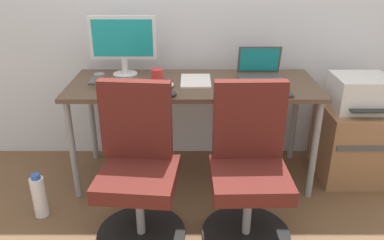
{
  "coord_description": "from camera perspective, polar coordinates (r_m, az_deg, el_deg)",
  "views": [
    {
      "loc": [
        -0.01,
        -2.59,
        1.62
      ],
      "look_at": [
        0.0,
        -0.05,
        0.49
      ],
      "focal_mm": 36.31,
      "sensor_mm": 36.0,
      "label": 1
    }
  ],
  "objects": [
    {
      "name": "office_chair_left",
      "position": [
        2.31,
        -8.12,
        -7.49
      ],
      "size": [
        0.54,
        0.54,
        0.94
      ],
      "color": "black",
      "rests_on": "ground"
    },
    {
      "name": "keyboard_by_laptop",
      "position": [
        2.54,
        10.53,
        3.83
      ],
      "size": [
        0.34,
        0.12,
        0.02
      ],
      "primitive_type": "cube",
      "color": "#2D2D2D",
      "rests_on": "desk"
    },
    {
      "name": "coffee_mug",
      "position": [
        2.75,
        -5.36,
        6.51
      ],
      "size": [
        0.08,
        0.08,
        0.09
      ],
      "primitive_type": "cylinder",
      "color": "red",
      "rests_on": "desk"
    },
    {
      "name": "printer",
      "position": [
        3.04,
        23.23,
        3.73
      ],
      "size": [
        0.38,
        0.4,
        0.24
      ],
      "color": "silver",
      "rests_on": "side_cabinet"
    },
    {
      "name": "desk",
      "position": [
        2.76,
        -0.0,
        4.15
      ],
      "size": [
        1.74,
        0.66,
        0.75
      ],
      "color": "brown",
      "rests_on": "ground"
    },
    {
      "name": "ground_plane",
      "position": [
        3.06,
        -0.0,
        -8.05
      ],
      "size": [
        5.28,
        5.28,
        0.0
      ],
      "primitive_type": "plane",
      "color": "brown"
    },
    {
      "name": "desktop_monitor",
      "position": [
        2.89,
        -10.32,
        11.28
      ],
      "size": [
        0.48,
        0.18,
        0.43
      ],
      "color": "silver",
      "rests_on": "desk"
    },
    {
      "name": "side_cabinet",
      "position": [
        3.18,
        22.09,
        -2.94
      ],
      "size": [
        0.47,
        0.53,
        0.55
      ],
      "color": "#996B47",
      "rests_on": "ground"
    },
    {
      "name": "water_bottle_on_floor",
      "position": [
        2.75,
        -21.72,
        -10.4
      ],
      "size": [
        0.09,
        0.09,
        0.31
      ],
      "color": "white",
      "rests_on": "ground"
    },
    {
      "name": "keyboard_by_monitor",
      "position": [
        2.78,
        -11.59,
        5.52
      ],
      "size": [
        0.34,
        0.12,
        0.02
      ],
      "primitive_type": "cube",
      "color": "#515156",
      "rests_on": "desk"
    },
    {
      "name": "open_laptop",
      "position": [
        2.85,
        9.78,
        7.04
      ],
      "size": [
        0.31,
        0.27,
        0.22
      ],
      "color": "#4C4C51",
      "rests_on": "desk"
    },
    {
      "name": "office_chair_right",
      "position": [
        2.32,
        8.11,
        -7.45
      ],
      "size": [
        0.54,
        0.54,
        0.94
      ],
      "color": "black",
      "rests_on": "ground"
    },
    {
      "name": "paper_pile",
      "position": [
        2.76,
        0.34,
        5.79
      ],
      "size": [
        0.21,
        0.3,
        0.01
      ],
      "primitive_type": "cube",
      "color": "white",
      "rests_on": "desk"
    },
    {
      "name": "pen_cup",
      "position": [
        2.67,
        -13.58,
        5.54
      ],
      "size": [
        0.07,
        0.07,
        0.1
      ],
      "primitive_type": "cylinder",
      "color": "slate",
      "rests_on": "desk"
    },
    {
      "name": "mouse_by_monitor",
      "position": [
        2.64,
        -3.51,
        5.16
      ],
      "size": [
        0.06,
        0.1,
        0.03
      ],
      "primitive_type": "ellipsoid",
      "color": "silver",
      "rests_on": "desk"
    },
    {
      "name": "mouse_by_laptop",
      "position": [
        2.49,
        -3.13,
        3.94
      ],
      "size": [
        0.06,
        0.1,
        0.03
      ],
      "primitive_type": "ellipsoid",
      "color": "#2D2D2D",
      "rests_on": "desk"
    }
  ]
}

